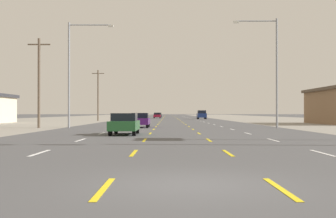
% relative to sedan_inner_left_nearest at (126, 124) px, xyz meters
% --- Properties ---
extents(ground_plane, '(572.00, 572.00, 0.00)m').
position_rel_sedan_inner_left_nearest_xyz_m(ground_plane, '(3.44, 45.62, -0.76)').
color(ground_plane, '#4C4C4F').
extents(lot_apron_left, '(28.00, 440.00, 0.01)m').
position_rel_sedan_inner_left_nearest_xyz_m(lot_apron_left, '(-21.31, 45.62, -0.75)').
color(lot_apron_left, gray).
rests_on(lot_apron_left, ground).
extents(lot_apron_right, '(28.00, 440.00, 0.01)m').
position_rel_sedan_inner_left_nearest_xyz_m(lot_apron_right, '(28.19, 45.62, -0.75)').
color(lot_apron_right, gray).
rests_on(lot_apron_right, ground).
extents(lane_markings, '(10.64, 227.60, 0.01)m').
position_rel_sedan_inner_left_nearest_xyz_m(lane_markings, '(3.44, 84.12, -0.75)').
color(lane_markings, white).
rests_on(lane_markings, ground).
extents(signal_span_wire, '(25.25, 0.53, 9.19)m').
position_rel_sedan_inner_left_nearest_xyz_m(signal_span_wire, '(3.84, -9.90, 4.78)').
color(signal_span_wire, brown).
rests_on(signal_span_wire, ground).
extents(sedan_inner_left_nearest, '(1.80, 4.50, 1.46)m').
position_rel_sedan_inner_left_nearest_xyz_m(sedan_inner_left_nearest, '(0.00, 0.00, 0.00)').
color(sedan_inner_left_nearest, '#235B2D').
rests_on(sedan_inner_left_nearest, ground).
extents(sedan_inner_left_near, '(1.80, 4.50, 1.46)m').
position_rel_sedan_inner_left_nearest_xyz_m(sedan_inner_left_near, '(0.17, 14.05, 0.00)').
color(sedan_inner_left_near, '#4C196B').
rests_on(sedan_inner_left_near, ground).
extents(suv_far_right_mid, '(1.98, 4.90, 1.98)m').
position_rel_sedan_inner_left_nearest_xyz_m(suv_far_right_mid, '(10.61, 69.06, 0.27)').
color(suv_far_right_mid, navy).
rests_on(suv_far_right_mid, ground).
extents(sedan_inner_left_midfar, '(1.80, 4.50, 1.46)m').
position_rel_sedan_inner_left_nearest_xyz_m(sedan_inner_left_midfar, '(0.12, 83.32, 0.00)').
color(sedan_inner_left_midfar, maroon).
rests_on(sedan_inner_left_midfar, ground).
extents(sedan_inner_left_far, '(1.80, 4.50, 1.46)m').
position_rel_sedan_inner_left_nearest_xyz_m(sedan_inner_left_far, '(0.03, 106.15, 0.00)').
color(sedan_inner_left_far, black).
rests_on(sedan_inner_left_far, ground).
extents(streetlight_left_row_0, '(4.45, 0.26, 10.31)m').
position_rel_sedan_inner_left_nearest_xyz_m(streetlight_left_row_0, '(-6.27, 12.71, 5.22)').
color(streetlight_left_row_0, gray).
rests_on(streetlight_left_row_0, ground).
extents(streetlight_right_row_0, '(4.33, 0.26, 10.70)m').
position_rel_sedan_inner_left_nearest_xyz_m(streetlight_right_row_0, '(13.18, 12.71, 5.40)').
color(streetlight_right_row_0, gray).
rests_on(streetlight_right_row_0, ground).
extents(utility_pole_left_row_0, '(2.20, 0.26, 8.73)m').
position_rel_sedan_inner_left_nearest_xyz_m(utility_pole_left_row_0, '(-9.60, 12.60, 3.80)').
color(utility_pole_left_row_0, brown).
rests_on(utility_pole_left_row_0, ground).
extents(utility_pole_left_row_1, '(2.20, 0.26, 9.11)m').
position_rel_sedan_inner_left_nearest_xyz_m(utility_pole_left_row_1, '(-9.59, 48.06, 3.99)').
color(utility_pole_left_row_1, brown).
rests_on(utility_pole_left_row_1, ground).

